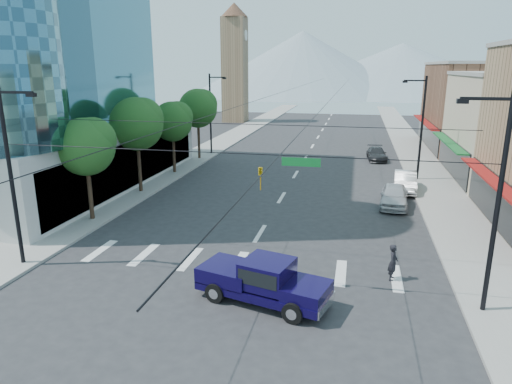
{
  "coord_description": "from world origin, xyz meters",
  "views": [
    {
      "loc": [
        5.36,
        -19.3,
        9.73
      ],
      "look_at": [
        0.08,
        4.54,
        3.0
      ],
      "focal_mm": 32.0,
      "sensor_mm": 36.0,
      "label": 1
    }
  ],
  "objects_px": {
    "parked_car_near": "(394,196)",
    "parked_car_mid": "(405,182)",
    "pickup_truck": "(263,280)",
    "parked_car_far": "(377,154)",
    "pedestrian": "(393,262)"
  },
  "relations": [
    {
      "from": "parked_car_near",
      "to": "parked_car_mid",
      "type": "xyz_separation_m",
      "value": [
        1.16,
        4.53,
        -0.01
      ]
    },
    {
      "from": "pickup_truck",
      "to": "parked_car_far",
      "type": "relative_size",
      "value": 1.3
    },
    {
      "from": "pickup_truck",
      "to": "parked_car_mid",
      "type": "relative_size",
      "value": 1.26
    },
    {
      "from": "parked_car_near",
      "to": "parked_car_far",
      "type": "xyz_separation_m",
      "value": [
        -0.64,
        17.17,
        -0.13
      ]
    },
    {
      "from": "parked_car_near",
      "to": "parked_car_far",
      "type": "height_order",
      "value": "parked_car_near"
    },
    {
      "from": "pickup_truck",
      "to": "parked_car_mid",
      "type": "distance_m",
      "value": 21.44
    },
    {
      "from": "pickup_truck",
      "to": "parked_car_near",
      "type": "distance_m",
      "value": 16.8
    },
    {
      "from": "pickup_truck",
      "to": "pedestrian",
      "type": "relative_size",
      "value": 3.44
    },
    {
      "from": "parked_car_near",
      "to": "parked_car_mid",
      "type": "bearing_deg",
      "value": 80.42
    },
    {
      "from": "parked_car_near",
      "to": "parked_car_far",
      "type": "bearing_deg",
      "value": 96.89
    },
    {
      "from": "pedestrian",
      "to": "parked_car_mid",
      "type": "distance_m",
      "value": 16.81
    },
    {
      "from": "parked_car_near",
      "to": "parked_car_mid",
      "type": "height_order",
      "value": "parked_car_near"
    },
    {
      "from": "pedestrian",
      "to": "parked_car_mid",
      "type": "bearing_deg",
      "value": 4.28
    },
    {
      "from": "pedestrian",
      "to": "parked_car_far",
      "type": "bearing_deg",
      "value": 10.77
    },
    {
      "from": "parked_car_far",
      "to": "pedestrian",
      "type": "bearing_deg",
      "value": -94.79
    }
  ]
}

